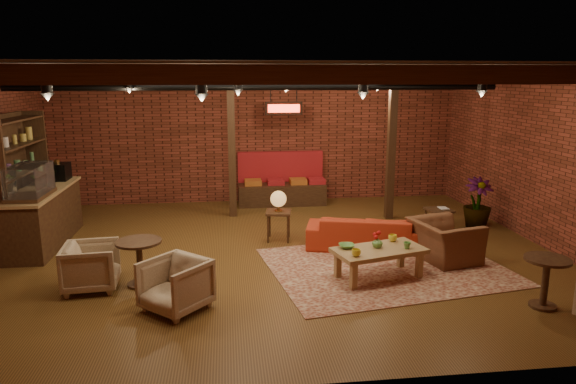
{
  "coord_description": "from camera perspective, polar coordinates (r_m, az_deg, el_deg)",
  "views": [
    {
      "loc": [
        -0.7,
        -8.59,
        3.06
      ],
      "look_at": [
        0.35,
        0.2,
        1.06
      ],
      "focal_mm": 32.0,
      "sensor_mm": 36.0,
      "label": 1
    }
  ],
  "objects": [
    {
      "name": "floor",
      "position": [
        9.15,
        -2.05,
        -6.83
      ],
      "size": [
        10.0,
        10.0,
        0.0
      ],
      "primitive_type": "plane",
      "color": "#412A10",
      "rests_on": "ground"
    },
    {
      "name": "ceiling",
      "position": [
        8.62,
        -2.22,
        13.65
      ],
      "size": [
        10.0,
        8.0,
        0.02
      ],
      "primitive_type": "cube",
      "color": "black",
      "rests_on": "wall_back"
    },
    {
      "name": "wall_back",
      "position": [
        12.69,
        -3.64,
        6.11
      ],
      "size": [
        10.0,
        0.02,
        3.2
      ],
      "primitive_type": "cube",
      "color": "#60291B",
      "rests_on": "ground"
    },
    {
      "name": "wall_front",
      "position": [
        4.87,
        1.8,
        -4.76
      ],
      "size": [
        10.0,
        0.02,
        3.2
      ],
      "primitive_type": "cube",
      "color": "#60291B",
      "rests_on": "ground"
    },
    {
      "name": "wall_right",
      "position": [
        10.41,
        26.51,
        3.33
      ],
      "size": [
        0.02,
        8.0,
        3.2
      ],
      "primitive_type": "cube",
      "color": "#60291B",
      "rests_on": "ground"
    },
    {
      "name": "ceiling_beams",
      "position": [
        8.62,
        -2.21,
        12.85
      ],
      "size": [
        9.8,
        6.4,
        0.22
      ],
      "primitive_type": null,
      "color": "black",
      "rests_on": "ceiling"
    },
    {
      "name": "ceiling_pipe",
      "position": [
        10.21,
        -2.95,
        11.54
      ],
      "size": [
        9.6,
        0.12,
        0.12
      ],
      "primitive_type": "cylinder",
      "rotation": [
        0.0,
        1.57,
        0.0
      ],
      "color": "black",
      "rests_on": "ceiling"
    },
    {
      "name": "post_left",
      "position": [
        11.28,
        -6.28,
        5.23
      ],
      "size": [
        0.16,
        0.16,
        3.2
      ],
      "primitive_type": "cube",
      "color": "black",
      "rests_on": "ground"
    },
    {
      "name": "post_right",
      "position": [
        11.25,
        11.42,
        5.03
      ],
      "size": [
        0.16,
        0.16,
        3.2
      ],
      "primitive_type": "cube",
      "color": "black",
      "rests_on": "ground"
    },
    {
      "name": "service_counter",
      "position": [
        10.42,
        -25.68,
        -1.07
      ],
      "size": [
        0.8,
        2.5,
        1.6
      ],
      "primitive_type": null,
      "color": "black",
      "rests_on": "ground"
    },
    {
      "name": "plant_counter",
      "position": [
        10.49,
        -25.04,
        1.42
      ],
      "size": [
        0.35,
        0.39,
        0.3
      ],
      "primitive_type": "imported",
      "color": "#337F33",
      "rests_on": "service_counter"
    },
    {
      "name": "shelving_hutch",
      "position": [
        10.57,
        -27.76,
        1.12
      ],
      "size": [
        0.52,
        2.0,
        2.4
      ],
      "primitive_type": null,
      "color": "black",
      "rests_on": "ground"
    },
    {
      "name": "banquette",
      "position": [
        12.47,
        -0.7,
        0.9
      ],
      "size": [
        2.1,
        0.7,
        1.0
      ],
      "primitive_type": null,
      "color": "#AA1C22",
      "rests_on": "ground"
    },
    {
      "name": "service_sign",
      "position": [
        11.78,
        -0.48,
        9.28
      ],
      "size": [
        0.86,
        0.06,
        0.3
      ],
      "primitive_type": "cube",
      "color": "#FF3419",
      "rests_on": "ceiling"
    },
    {
      "name": "ceiling_spotlights",
      "position": [
        8.62,
        -2.2,
        11.39
      ],
      "size": [
        6.4,
        4.4,
        0.28
      ],
      "primitive_type": null,
      "color": "black",
      "rests_on": "ceiling"
    },
    {
      "name": "rug",
      "position": [
        8.66,
        10.76,
        -8.14
      ],
      "size": [
        4.12,
        3.4,
        0.01
      ],
      "primitive_type": "cube",
      "rotation": [
        0.0,
        0.0,
        0.17
      ],
      "color": "maroon",
      "rests_on": "floor"
    },
    {
      "name": "sofa",
      "position": [
        9.43,
        8.52,
        -4.42
      ],
      "size": [
        2.21,
        1.31,
        0.61
      ],
      "primitive_type": "imported",
      "rotation": [
        0.0,
        0.0,
        2.88
      ],
      "color": "#A92D17",
      "rests_on": "floor"
    },
    {
      "name": "coffee_table",
      "position": [
        8.06,
        9.96,
        -6.57
      ],
      "size": [
        1.53,
        1.04,
        0.73
      ],
      "rotation": [
        0.0,
        0.0,
        0.27
      ],
      "color": "olive",
      "rests_on": "floor"
    },
    {
      "name": "side_table_lamp",
      "position": [
        9.67,
        -1.07,
        -1.2
      ],
      "size": [
        0.53,
        0.53,
        0.96
      ],
      "rotation": [
        0.0,
        0.0,
        -0.16
      ],
      "color": "black",
      "rests_on": "floor"
    },
    {
      "name": "round_table_left",
      "position": [
        7.96,
        -16.19,
        -6.75
      ],
      "size": [
        0.67,
        0.67,
        0.7
      ],
      "color": "black",
      "rests_on": "floor"
    },
    {
      "name": "armchair_a",
      "position": [
        8.09,
        -21.03,
        -7.49
      ],
      "size": [
        0.75,
        0.8,
        0.76
      ],
      "primitive_type": "imported",
      "rotation": [
        0.0,
        0.0,
        1.65
      ],
      "color": "beige",
      "rests_on": "floor"
    },
    {
      "name": "armchair_b",
      "position": [
        7.07,
        -12.41,
        -9.8
      ],
      "size": [
        1.03,
        1.03,
        0.77
      ],
      "primitive_type": "imported",
      "rotation": [
        0.0,
        0.0,
        -0.73
      ],
      "color": "beige",
      "rests_on": "floor"
    },
    {
      "name": "armchair_right",
      "position": [
        9.07,
        17.01,
        -4.5
      ],
      "size": [
        0.9,
        1.18,
        0.92
      ],
      "primitive_type": "imported",
      "rotation": [
        0.0,
        0.0,
        1.79
      ],
      "color": "brown",
      "rests_on": "floor"
    },
    {
      "name": "side_table_book",
      "position": [
        10.53,
        16.43,
        -2.01
      ],
      "size": [
        0.5,
        0.5,
        0.53
      ],
      "rotation": [
        0.0,
        0.0,
        0.09
      ],
      "color": "black",
      "rests_on": "floor"
    },
    {
      "name": "round_table_right",
      "position": [
        7.77,
        26.75,
        -8.19
      ],
      "size": [
        0.6,
        0.6,
        0.7
      ],
      "color": "black",
      "rests_on": "floor"
    },
    {
      "name": "plant_tall",
      "position": [
        11.08,
        20.72,
        4.07
      ],
      "size": [
        1.79,
        1.79,
        3.09
      ],
      "primitive_type": "imported",
      "rotation": [
        0.0,
        0.0,
        0.03
      ],
      "color": "#4C7F4C",
      "rests_on": "floor"
    }
  ]
}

